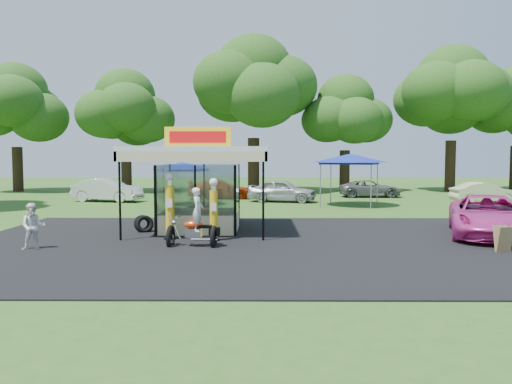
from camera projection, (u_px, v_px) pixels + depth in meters
ground at (246, 255)px, 15.33m from camera, size 120.00×120.00×0.00m
asphalt_apron at (247, 243)px, 17.33m from camera, size 20.00×14.00×0.04m
gas_station_kiosk at (200, 187)px, 20.21m from camera, size 5.40×5.40×4.18m
gas_pump_left at (170, 208)px, 17.96m from camera, size 0.46×0.46×2.47m
gas_pump_right at (214, 211)px, 17.65m from camera, size 0.42×0.42×2.26m
motorcycle at (196, 223)px, 16.55m from camera, size 1.76×0.91×2.07m
spare_tires at (144, 224)px, 19.77m from camera, size 0.90×0.74×0.73m
a_frame_sign at (503, 239)px, 15.56m from camera, size 0.50×0.48×0.86m
kiosk_car at (206, 213)px, 22.50m from camera, size 2.82×1.13×0.96m
pink_sedan at (488, 216)px, 18.68m from camera, size 4.29×6.16×1.56m
spectator_west at (33, 227)px, 16.05m from camera, size 0.89×0.79×1.52m
bg_car_a at (107, 190)px, 33.63m from camera, size 4.98×2.71×1.56m
bg_car_b at (220, 189)px, 35.95m from camera, size 4.77×2.26×1.34m
bg_car_c at (282, 190)px, 33.37m from camera, size 4.82×2.79×1.54m
bg_car_d at (370, 189)px, 37.46m from camera, size 4.58×2.15×1.27m
bg_car_e at (484, 193)px, 32.56m from camera, size 4.23×1.70×1.37m
tent_west at (182, 166)px, 31.29m from camera, size 3.86×3.86×2.70m
tent_east at (350, 159)px, 30.71m from camera, size 4.59×4.59×3.21m
oak_far_a at (16, 112)px, 43.19m from camera, size 9.20×9.20×10.90m
oak_far_b at (125, 115)px, 42.88m from camera, size 8.67×8.67×10.34m
oak_far_c at (254, 95)px, 42.58m from camera, size 11.14×11.14×13.13m
oak_far_d at (345, 119)px, 43.89m from camera, size 8.43×8.43×10.03m
oak_far_e at (452, 101)px, 43.11m from camera, size 10.38×10.38×12.35m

